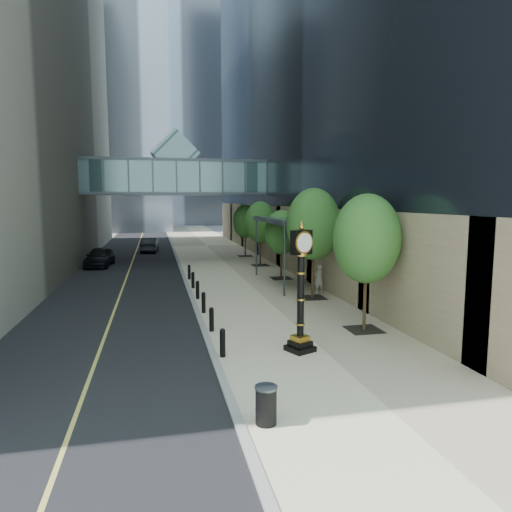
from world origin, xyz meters
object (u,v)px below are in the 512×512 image
Objects in this scene: street_clock at (301,297)px; pedestrian at (319,278)px; car_near at (100,257)px; car_far at (150,245)px; trash_bin at (266,406)px.

street_clock is 2.77× the size of pedestrian.
car_near reaches higher than car_far.
street_clock is 0.97× the size of car_near.
trash_bin is 29.88m from car_near.
trash_bin is at bearing -70.77° from car_near.
car_near is at bearing 73.50° from car_far.
street_clock reaches higher than trash_bin.
trash_bin is at bearing 99.29° from car_far.
pedestrian is (6.86, 14.90, 0.38)m from trash_bin.
street_clock is 5.79m from trash_bin.
pedestrian is 26.28m from car_far.
trash_bin is 39.31m from car_far.
car_near is (-9.60, 24.02, -1.22)m from street_clock.
trash_bin is 16.41m from pedestrian.
car_near reaches higher than trash_bin.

